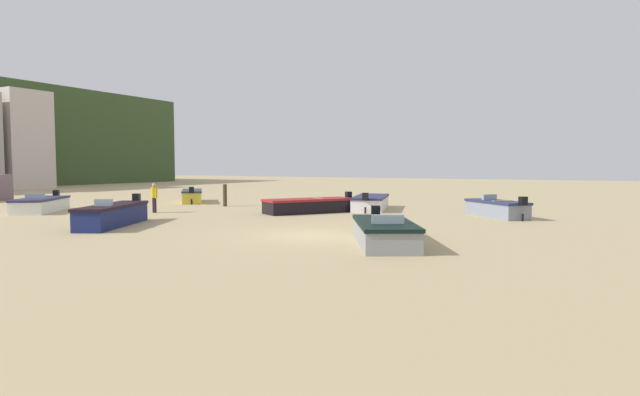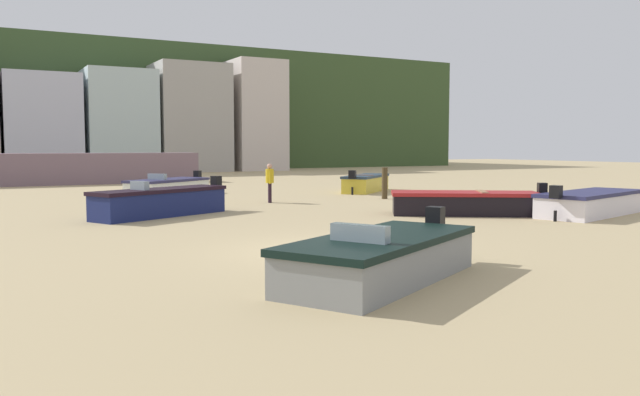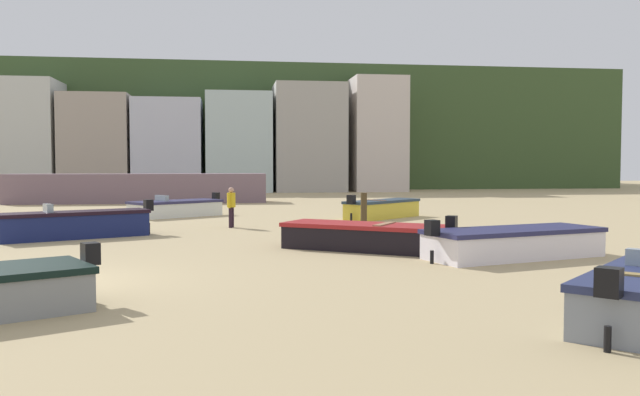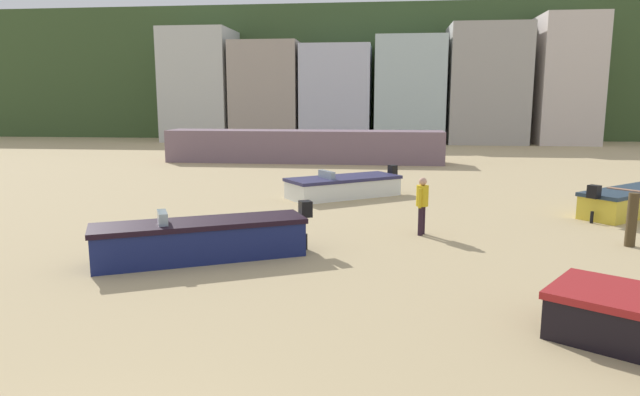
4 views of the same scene
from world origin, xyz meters
The scene contains 16 objects.
ground_plane centered at (0.00, 0.00, 0.00)m, with size 160.00×160.00×0.00m, color tan.
headland_hill centered at (0.00, 66.00, 6.27)m, with size 90.00×32.00×12.54m, color #374D28.
harbor_pier centered at (-2.01, 30.00, 0.96)m, with size 16.58×2.40×1.92m, color slate.
townhouse_far_left centered at (-14.01, 47.35, 4.98)m, with size 5.97×6.69×9.97m, color beige.
townhouse_left centered at (-7.75, 47.13, 4.38)m, with size 5.91×6.25×8.75m, color #A3968A.
townhouse_centre centered at (-1.53, 46.80, 4.20)m, with size 6.01×5.60×8.40m, color silver.
townhouse_centre_right centered at (4.83, 46.73, 4.53)m, with size 5.92×5.45×9.05m, color #B1C6C5.
townhouse_right centered at (11.35, 47.05, 4.99)m, with size 6.51×6.10×9.97m, color #A5A098.
townhouse_far_right centered at (17.85, 46.57, 5.33)m, with size 4.91×5.13×10.67m, color beige.
boat_yellow_0 centered at (10.99, 15.71, 0.44)m, with size 4.28×4.00×1.18m.
boat_white_1 centered at (1.29, 18.00, 0.41)m, with size 4.59×3.99×1.11m.
boat_white_3 centered at (11.46, 2.37, 0.41)m, with size 5.38×3.10×1.12m.
boat_navy_4 centered at (-1.41, 8.95, 0.48)m, with size 5.04×3.31×1.25m.
boat_black_6 centered at (7.82, 4.53, 0.40)m, with size 5.00×4.07×1.10m.
mooring_post_near_water centered at (9.20, 11.38, 0.70)m, with size 0.26×0.26×1.40m, color #44361F.
beach_walker_foreground centered at (3.92, 12.04, 0.95)m, with size 0.44×0.53×1.62m.
Camera 3 is at (3.79, -14.45, 2.53)m, focal length 36.91 mm.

